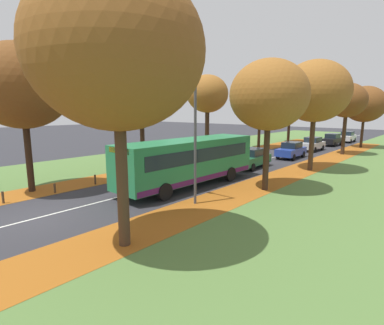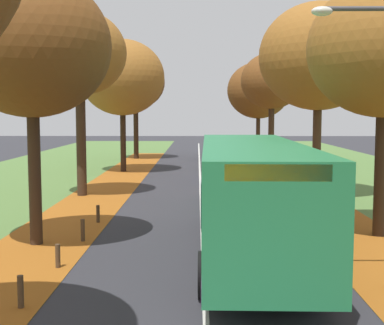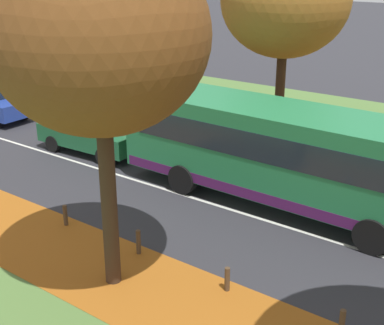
{
  "view_description": "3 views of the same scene",
  "coord_description": "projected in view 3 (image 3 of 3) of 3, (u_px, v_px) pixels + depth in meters",
  "views": [
    {
      "loc": [
        13.8,
        -4.99,
        4.84
      ],
      "look_at": [
        0.36,
        10.25,
        1.24
      ],
      "focal_mm": 28.0,
      "sensor_mm": 36.0,
      "label": 1
    },
    {
      "loc": [
        -0.16,
        -4.88,
        3.78
      ],
      "look_at": [
        -0.34,
        13.46,
        2.05
      ],
      "focal_mm": 50.0,
      "sensor_mm": 36.0,
      "label": 2
    },
    {
      "loc": [
        -12.26,
        2.38,
        7.05
      ],
      "look_at": [
        -0.48,
        11.03,
        1.41
      ],
      "focal_mm": 50.0,
      "sensor_mm": 36.0,
      "label": 3
    }
  ],
  "objects": [
    {
      "name": "tree_right_near",
      "position": [
        285.0,
        0.0,
        18.7
      ],
      "size": [
        4.57,
        4.57,
        7.73
      ],
      "color": "#382619",
      "rests_on": "ground"
    },
    {
      "name": "road_centre_line",
      "position": [
        20.0,
        144.0,
        21.48
      ],
      "size": [
        0.12,
        80.0,
        0.01
      ],
      "primitive_type": "cube",
      "color": "silver",
      "rests_on": "ground"
    },
    {
      "name": "bus",
      "position": [
        284.0,
        151.0,
        15.7
      ],
      "size": [
        2.8,
        10.44,
        2.98
      ],
      "color": "#237A47",
      "rests_on": "ground"
    },
    {
      "name": "leaf_litter_right",
      "position": [
        207.0,
        143.0,
        21.63
      ],
      "size": [
        2.8,
        60.0,
        0.0
      ],
      "primitive_type": "cube",
      "color": "#9E5619",
      "rests_on": "grass_verge_right"
    },
    {
      "name": "tree_left_near",
      "position": [
        99.0,
        36.0,
        10.42
      ],
      "size": [
        4.45,
        4.45,
        7.63
      ],
      "color": "#382619",
      "rests_on": "ground"
    },
    {
      "name": "bollard_fifth",
      "position": [
        138.0,
        242.0,
        13.46
      ],
      "size": [
        0.12,
        0.12,
        0.66
      ],
      "primitive_type": "cylinder",
      "color": "#4C3823",
      "rests_on": "ground"
    },
    {
      "name": "car_green_lead",
      "position": [
        91.0,
        132.0,
        20.37
      ],
      "size": [
        1.93,
        4.27,
        1.62
      ],
      "color": "#1E6038",
      "rests_on": "ground"
    },
    {
      "name": "grass_verge_right",
      "position": [
        164.0,
        99.0,
        28.4
      ],
      "size": [
        12.0,
        90.0,
        0.01
      ],
      "primitive_type": "cube",
      "color": "#517538",
      "rests_on": "ground"
    },
    {
      "name": "leaf_litter_left",
      "position": [
        17.0,
        230.0,
        14.71
      ],
      "size": [
        2.8,
        60.0,
        0.0
      ],
      "primitive_type": "cube",
      "color": "#9E5619",
      "rests_on": "grass_verge_left"
    },
    {
      "name": "bollard_sixth",
      "position": [
        65.0,
        215.0,
        14.91
      ],
      "size": [
        0.12,
        0.12,
        0.61
      ],
      "primitive_type": "cylinder",
      "color": "#4C3823",
      "rests_on": "ground"
    },
    {
      "name": "bollard_third",
      "position": [
        342.0,
        324.0,
        10.46
      ],
      "size": [
        0.12,
        0.12,
        0.65
      ],
      "primitive_type": "cylinder",
      "color": "#4C3823",
      "rests_on": "ground"
    },
    {
      "name": "bollard_fourth",
      "position": [
        227.0,
        279.0,
        11.97
      ],
      "size": [
        0.12,
        0.12,
        0.59
      ],
      "primitive_type": "cylinder",
      "color": "#4C3823",
      "rests_on": "ground"
    }
  ]
}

